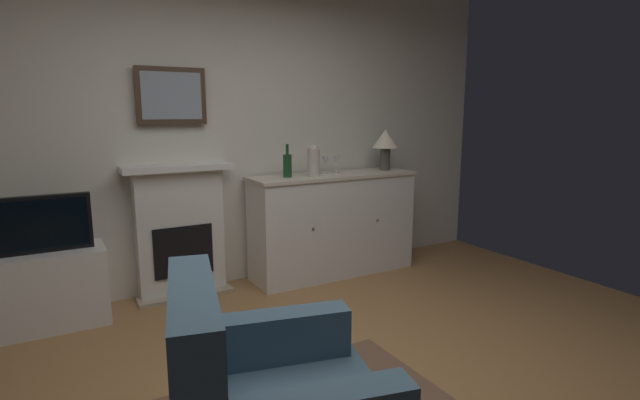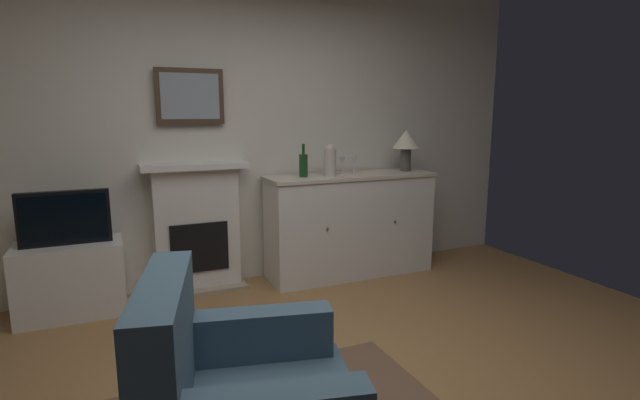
{
  "view_description": "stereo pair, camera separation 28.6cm",
  "coord_description": "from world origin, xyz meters",
  "px_view_note": "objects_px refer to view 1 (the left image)",
  "views": [
    {
      "loc": [
        -1.33,
        -1.89,
        1.52
      ],
      "look_at": [
        0.06,
        0.55,
        1.0
      ],
      "focal_mm": 26.95,
      "sensor_mm": 36.0,
      "label": 1
    },
    {
      "loc": [
        -1.07,
        -2.02,
        1.52
      ],
      "look_at": [
        0.06,
        0.55,
        1.0
      ],
      "focal_mm": 26.95,
      "sensor_mm": 36.0,
      "label": 2
    }
  ],
  "objects_px": {
    "wine_glass_center": "(336,161)",
    "tv_set": "(43,224)",
    "framed_picture": "(171,96)",
    "tv_cabinet": "(50,288)",
    "wine_glass_left": "(325,161)",
    "table_lamp": "(385,142)",
    "wine_bottle": "(287,165)",
    "fireplace_unit": "(180,230)",
    "vase_decorative": "(314,161)",
    "sideboard_cabinet": "(333,224)"
  },
  "relations": [
    {
      "from": "sideboard_cabinet",
      "to": "wine_glass_center",
      "type": "distance_m",
      "value": 0.6
    },
    {
      "from": "framed_picture",
      "to": "sideboard_cabinet",
      "type": "xyz_separation_m",
      "value": [
        1.38,
        -0.22,
        -1.17
      ]
    },
    {
      "from": "sideboard_cabinet",
      "to": "wine_glass_center",
      "type": "relative_size",
      "value": 9.63
    },
    {
      "from": "table_lamp",
      "to": "vase_decorative",
      "type": "relative_size",
      "value": 1.42
    },
    {
      "from": "wine_glass_center",
      "to": "fireplace_unit",
      "type": "bearing_deg",
      "value": 172.86
    },
    {
      "from": "fireplace_unit",
      "to": "table_lamp",
      "type": "height_order",
      "value": "table_lamp"
    },
    {
      "from": "framed_picture",
      "to": "sideboard_cabinet",
      "type": "distance_m",
      "value": 1.82
    },
    {
      "from": "table_lamp",
      "to": "tv_set",
      "type": "xyz_separation_m",
      "value": [
        -2.95,
        -0.01,
        -0.48
      ]
    },
    {
      "from": "sideboard_cabinet",
      "to": "tv_set",
      "type": "bearing_deg",
      "value": -179.8
    },
    {
      "from": "fireplace_unit",
      "to": "sideboard_cabinet",
      "type": "relative_size",
      "value": 0.69
    },
    {
      "from": "fireplace_unit",
      "to": "tv_cabinet",
      "type": "distance_m",
      "value": 1.02
    },
    {
      "from": "fireplace_unit",
      "to": "wine_glass_left",
      "type": "bearing_deg",
      "value": -6.99
    },
    {
      "from": "wine_glass_center",
      "to": "tv_set",
      "type": "xyz_separation_m",
      "value": [
        -2.39,
        -0.01,
        -0.32
      ]
    },
    {
      "from": "wine_glass_left",
      "to": "tv_set",
      "type": "relative_size",
      "value": 0.27
    },
    {
      "from": "fireplace_unit",
      "to": "tv_cabinet",
      "type": "xyz_separation_m",
      "value": [
        -0.98,
        -0.16,
        -0.27
      ]
    },
    {
      "from": "fireplace_unit",
      "to": "vase_decorative",
      "type": "bearing_deg",
      "value": -11.22
    },
    {
      "from": "table_lamp",
      "to": "wine_glass_left",
      "type": "height_order",
      "value": "table_lamp"
    },
    {
      "from": "table_lamp",
      "to": "tv_cabinet",
      "type": "distance_m",
      "value": 3.1
    },
    {
      "from": "fireplace_unit",
      "to": "tv_cabinet",
      "type": "bearing_deg",
      "value": -170.55
    },
    {
      "from": "wine_glass_center",
      "to": "tv_set",
      "type": "height_order",
      "value": "wine_glass_center"
    },
    {
      "from": "sideboard_cabinet",
      "to": "framed_picture",
      "type": "bearing_deg",
      "value": 170.84
    },
    {
      "from": "wine_glass_left",
      "to": "tv_set",
      "type": "bearing_deg",
      "value": -179.35
    },
    {
      "from": "wine_bottle",
      "to": "wine_glass_center",
      "type": "bearing_deg",
      "value": -0.27
    },
    {
      "from": "wine_bottle",
      "to": "tv_set",
      "type": "height_order",
      "value": "wine_bottle"
    },
    {
      "from": "fireplace_unit",
      "to": "table_lamp",
      "type": "bearing_deg",
      "value": -5.14
    },
    {
      "from": "fireplace_unit",
      "to": "tv_cabinet",
      "type": "height_order",
      "value": "fireplace_unit"
    },
    {
      "from": "framed_picture",
      "to": "wine_bottle",
      "type": "bearing_deg",
      "value": -13.55
    },
    {
      "from": "framed_picture",
      "to": "table_lamp",
      "type": "distance_m",
      "value": 2.03
    },
    {
      "from": "wine_glass_left",
      "to": "vase_decorative",
      "type": "distance_m",
      "value": 0.17
    },
    {
      "from": "tv_cabinet",
      "to": "tv_set",
      "type": "distance_m",
      "value": 0.48
    },
    {
      "from": "vase_decorative",
      "to": "tv_set",
      "type": "height_order",
      "value": "vase_decorative"
    },
    {
      "from": "table_lamp",
      "to": "tv_set",
      "type": "bearing_deg",
      "value": -179.84
    },
    {
      "from": "sideboard_cabinet",
      "to": "wine_glass_center",
      "type": "height_order",
      "value": "wine_glass_center"
    },
    {
      "from": "wine_glass_left",
      "to": "sideboard_cabinet",
      "type": "bearing_deg",
      "value": -12.72
    },
    {
      "from": "wine_glass_center",
      "to": "vase_decorative",
      "type": "distance_m",
      "value": 0.27
    },
    {
      "from": "table_lamp",
      "to": "wine_glass_center",
      "type": "distance_m",
      "value": 0.58
    },
    {
      "from": "sideboard_cabinet",
      "to": "table_lamp",
      "type": "height_order",
      "value": "table_lamp"
    },
    {
      "from": "framed_picture",
      "to": "wine_glass_center",
      "type": "bearing_deg",
      "value": -8.94
    },
    {
      "from": "wine_bottle",
      "to": "tv_set",
      "type": "distance_m",
      "value": 1.91
    },
    {
      "from": "wine_bottle",
      "to": "vase_decorative",
      "type": "bearing_deg",
      "value": -12.7
    },
    {
      "from": "framed_picture",
      "to": "fireplace_unit",
      "type": "bearing_deg",
      "value": -90.0
    },
    {
      "from": "tv_cabinet",
      "to": "wine_glass_left",
      "type": "bearing_deg",
      "value": 0.07
    },
    {
      "from": "wine_bottle",
      "to": "vase_decorative",
      "type": "xyz_separation_m",
      "value": [
        0.23,
        -0.05,
        0.03
      ]
    },
    {
      "from": "table_lamp",
      "to": "vase_decorative",
      "type": "xyz_separation_m",
      "value": [
        -0.83,
        -0.05,
        -0.14
      ]
    },
    {
      "from": "table_lamp",
      "to": "wine_glass_left",
      "type": "bearing_deg",
      "value": 178.5
    },
    {
      "from": "wine_bottle",
      "to": "vase_decorative",
      "type": "relative_size",
      "value": 1.03
    },
    {
      "from": "framed_picture",
      "to": "tv_cabinet",
      "type": "distance_m",
      "value": 1.69
    },
    {
      "from": "sideboard_cabinet",
      "to": "wine_bottle",
      "type": "xyz_separation_m",
      "value": [
        -0.47,
        0.0,
        0.58
      ]
    },
    {
      "from": "wine_glass_center",
      "to": "tv_set",
      "type": "bearing_deg",
      "value": -179.79
    },
    {
      "from": "sideboard_cabinet",
      "to": "wine_glass_left",
      "type": "xyz_separation_m",
      "value": [
        -0.08,
        0.02,
        0.6
      ]
    }
  ]
}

